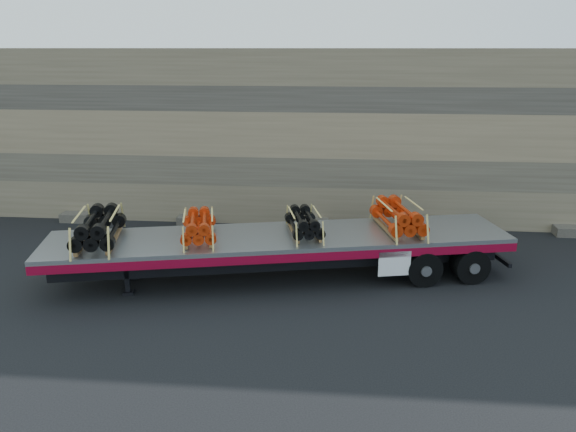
% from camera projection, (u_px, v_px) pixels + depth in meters
% --- Properties ---
extents(ground, '(120.00, 120.00, 0.00)m').
position_uv_depth(ground, '(246.00, 270.00, 18.47)').
color(ground, black).
rests_on(ground, ground).
extents(rock_wall, '(44.00, 3.00, 7.00)m').
position_uv_depth(rock_wall, '(269.00, 135.00, 23.65)').
color(rock_wall, '#7A6B54').
rests_on(rock_wall, ground).
extents(trailer, '(14.56, 5.92, 1.43)m').
position_uv_depth(trailer, '(280.00, 256.00, 17.67)').
color(trailer, '#9A9CA1').
rests_on(trailer, ground).
extents(bundle_front, '(1.78, 2.71, 0.88)m').
position_uv_depth(bundle_front, '(99.00, 229.00, 16.64)').
color(bundle_front, black).
rests_on(bundle_front, trailer).
extents(bundle_midfront, '(1.45, 2.21, 0.72)m').
position_uv_depth(bundle_midfront, '(199.00, 227.00, 17.04)').
color(bundle_midfront, red).
rests_on(bundle_midfront, trailer).
extents(bundle_midrear, '(1.39, 2.11, 0.69)m').
position_uv_depth(bundle_midrear, '(304.00, 223.00, 17.46)').
color(bundle_midrear, black).
rests_on(bundle_midrear, trailer).
extents(bundle_rear, '(1.69, 2.58, 0.84)m').
position_uv_depth(bundle_rear, '(398.00, 217.00, 17.83)').
color(bundle_rear, red).
rests_on(bundle_rear, trailer).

